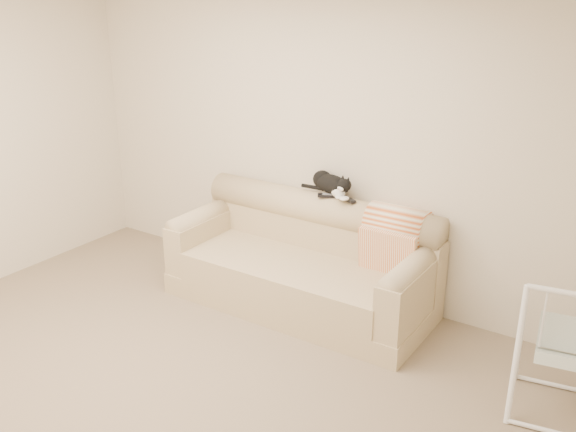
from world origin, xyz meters
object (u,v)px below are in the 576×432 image
object	(u,v)px
sofa	(304,264)
remote_a	(329,195)
tuxedo_cat	(331,184)
baby_swing	(559,351)
remote_b	(348,199)

from	to	relation	value
sofa	remote_a	bearing A→B (deg)	65.72
tuxedo_cat	baby_swing	xyz separation A→B (m)	(1.99, -0.62, -0.57)
remote_b	sofa	bearing A→B (deg)	-140.60
sofa	baby_swing	bearing A→B (deg)	-9.72
remote_a	tuxedo_cat	distance (m)	0.10
remote_a	remote_b	distance (m)	0.18
remote_b	baby_swing	distance (m)	1.97
remote_b	baby_swing	bearing A→B (deg)	-17.77
remote_a	tuxedo_cat	world-z (taller)	tuxedo_cat
remote_a	baby_swing	xyz separation A→B (m)	(1.99, -0.57, -0.49)
remote_a	tuxedo_cat	xyz separation A→B (m)	(-0.00, 0.04, 0.09)
sofa	remote_b	xyz separation A→B (m)	(0.27, 0.22, 0.56)
tuxedo_cat	baby_swing	size ratio (longest dim) A/B	0.61
tuxedo_cat	sofa	bearing A→B (deg)	-110.26
remote_a	tuxedo_cat	bearing A→B (deg)	92.21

